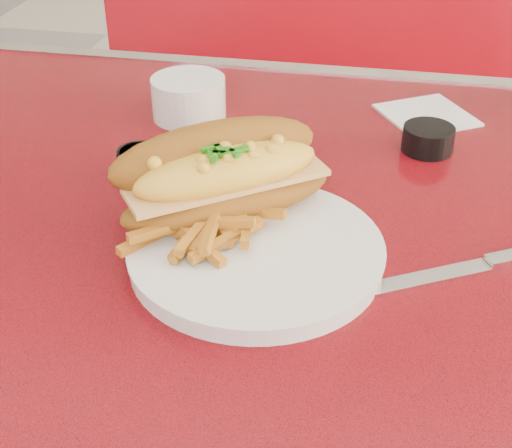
% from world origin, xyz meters
% --- Properties ---
extents(diner_table, '(1.23, 0.83, 0.77)m').
position_xyz_m(diner_table, '(0.00, 0.00, 0.61)').
color(diner_table, red).
rests_on(diner_table, ground).
extents(booth_bench_far, '(1.20, 0.51, 0.90)m').
position_xyz_m(booth_bench_far, '(0.00, 0.81, 0.29)').
color(booth_bench_far, '#A00A16').
rests_on(booth_bench_far, ground).
extents(dinner_plate, '(0.27, 0.27, 0.02)m').
position_xyz_m(dinner_plate, '(-0.03, -0.09, 0.78)').
color(dinner_plate, white).
rests_on(dinner_plate, diner_table).
extents(mac_hoagie, '(0.23, 0.21, 0.09)m').
position_xyz_m(mac_hoagie, '(-0.07, -0.03, 0.83)').
color(mac_hoagie, '#8F5617').
rests_on(mac_hoagie, dinner_plate).
extents(fries_pile, '(0.12, 0.11, 0.03)m').
position_xyz_m(fries_pile, '(-0.09, -0.07, 0.80)').
color(fries_pile, orange).
rests_on(fries_pile, dinner_plate).
extents(fork, '(0.02, 0.14, 0.00)m').
position_xyz_m(fork, '(-0.06, -0.07, 0.79)').
color(fork, silver).
rests_on(fork, dinner_plate).
extents(gravy_ramekin, '(0.12, 0.12, 0.05)m').
position_xyz_m(gravy_ramekin, '(-0.18, 0.20, 0.80)').
color(gravy_ramekin, white).
rests_on(gravy_ramekin, diner_table).
extents(sauce_cup_left, '(0.07, 0.07, 0.03)m').
position_xyz_m(sauce_cup_left, '(-0.19, 0.05, 0.78)').
color(sauce_cup_left, black).
rests_on(sauce_cup_left, diner_table).
extents(sauce_cup_right, '(0.08, 0.08, 0.03)m').
position_xyz_m(sauce_cup_right, '(0.13, 0.17, 0.79)').
color(sauce_cup_right, black).
rests_on(sauce_cup_right, diner_table).
extents(knife, '(0.21, 0.13, 0.01)m').
position_xyz_m(knife, '(0.17, -0.06, 0.77)').
color(knife, silver).
rests_on(knife, diner_table).
extents(paper_napkin, '(0.14, 0.14, 0.00)m').
position_xyz_m(paper_napkin, '(0.13, 0.26, 0.77)').
color(paper_napkin, white).
rests_on(paper_napkin, diner_table).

